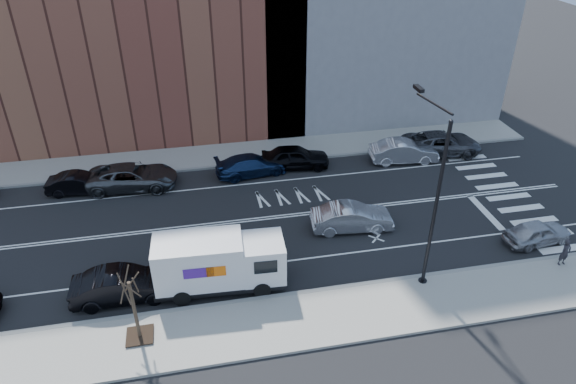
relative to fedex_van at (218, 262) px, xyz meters
name	(u,v)px	position (x,y,z in m)	size (l,w,h in m)	color
ground	(264,218)	(3.16, 5.60, -1.55)	(120.00, 120.00, 0.00)	black
sidewalk_near	(294,322)	(3.16, -3.20, -1.48)	(44.00, 3.60, 0.15)	gray
sidewalk_far	(246,153)	(3.16, 14.40, -1.48)	(44.00, 3.60, 0.15)	gray
curb_near	(287,295)	(3.16, -1.40, -1.47)	(44.00, 0.25, 0.17)	gray
curb_far	(249,164)	(3.16, 12.60, -1.47)	(44.00, 0.25, 0.17)	gray
crosswalk	(503,191)	(19.16, 5.60, -1.55)	(3.00, 14.00, 0.01)	white
road_markings	(264,218)	(3.16, 5.60, -1.55)	(40.00, 8.60, 0.01)	white
streetlight	(433,194)	(10.16, -1.31, 3.52)	(0.44, 4.02, 9.34)	black
street_tree	(136,315)	(-3.84, -2.80, -0.10)	(1.20, 1.20, 3.75)	black
fedex_van	(218,262)	(0.00, 0.00, 0.00)	(6.59, 2.56, 2.96)	black
far_parked_b	(80,183)	(-8.20, 11.02, -0.87)	(1.45, 4.16, 1.37)	black
far_parked_c	(132,177)	(-4.84, 11.00, -0.74)	(2.69, 5.83, 1.62)	#474A4E
far_parked_d	(251,165)	(3.16, 11.24, -0.83)	(2.01, 4.96, 1.44)	#15274C
far_parked_e	(295,157)	(6.36, 11.61, -0.73)	(1.94, 4.82, 1.64)	black
far_parked_f	(404,151)	(14.30, 10.96, -0.75)	(1.71, 4.91, 1.62)	silver
far_parked_g	(441,143)	(17.56, 11.61, -0.73)	(2.72, 5.91, 1.64)	#414248
driving_sedan	(352,217)	(8.02, 3.55, -0.77)	(1.66, 4.76, 1.57)	#B7B7BC
near_parked_rear_a	(124,285)	(-4.65, 0.07, -0.74)	(1.73, 4.96, 1.63)	black
near_parked_front	(537,232)	(17.91, 0.19, -0.89)	(1.58, 3.92, 1.34)	#A8A8AC
pedestrian	(565,252)	(17.98, -2.00, -0.62)	(0.57, 0.37, 1.56)	#252228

